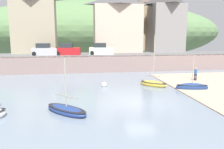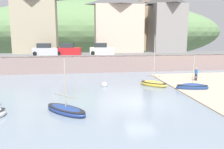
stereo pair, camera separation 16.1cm
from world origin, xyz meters
name	(u,v)px [view 1 (the left image)]	position (x,y,z in m)	size (l,w,h in m)	color
quay_seawall	(112,62)	(0.00, 17.50, 1.36)	(48.00, 9.40, 2.40)	gray
hillside_backdrop	(95,32)	(0.26, 55.20, 6.46)	(80.00, 44.00, 18.45)	#5D804F
waterfront_building_left	(34,21)	(-12.95, 25.20, 8.14)	(7.86, 4.39, 11.31)	tan
waterfront_building_centre	(118,23)	(2.31, 25.20, 7.83)	(9.21, 4.65, 10.69)	beige
waterfront_building_right	(166,22)	(11.85, 25.20, 8.23)	(6.38, 5.90, 11.46)	gray
church_with_spire	(143,16)	(8.41, 29.20, 9.51)	(3.00, 3.00, 13.81)	tan
rowboat_small_beached	(192,87)	(6.63, 3.69, 0.30)	(3.54, 1.64, 3.97)	navy
motorboat_with_cabin	(66,110)	(-6.28, -1.79, 0.24)	(3.75, 3.75, 4.32)	navy
sailboat_tall_mast	(153,83)	(3.15, 6.11, 0.27)	(3.24, 3.18, 5.90)	gold
parked_car_near_slipway	(45,50)	(-10.75, 20.70, 3.20)	(4.21, 1.99, 1.95)	#B5B8C4
parked_car_by_wall	(68,50)	(-6.98, 20.70, 3.20)	(4.26, 2.14, 1.95)	red
parked_car_end_of_row	(101,50)	(-1.36, 20.70, 3.20)	(4.27, 2.15, 1.95)	white
person_on_slipway	(196,73)	(9.23, 7.87, 0.98)	(0.34, 0.34, 1.62)	#282833
mooring_buoy	(104,85)	(-2.45, 6.62, 0.19)	(0.63, 0.63, 0.63)	silver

